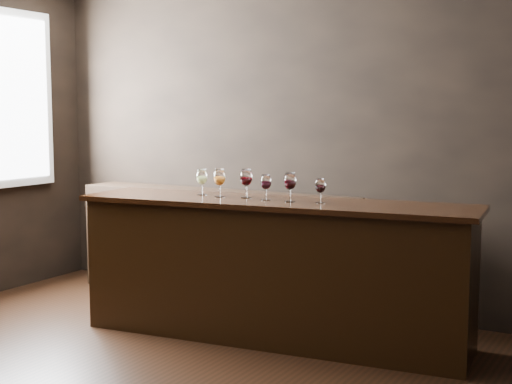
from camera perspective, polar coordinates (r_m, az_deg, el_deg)
The scene contains 10 objects.
room_shell at distance 4.37m, azimuth -12.40°, elevation 8.60°, with size 5.02×4.52×2.81m.
bar_counter at distance 5.14m, azimuth 1.43°, elevation -6.45°, with size 2.78×0.60×0.97m, color black.
bar_top at distance 5.05m, azimuth 1.45°, elevation -0.87°, with size 2.87×0.67×0.04m, color black.
back_bar_shelf at distance 6.28m, azimuth -3.35°, elevation -4.21°, with size 2.63×0.40×0.95m, color black.
glass_white at distance 5.38m, azimuth -4.36°, elevation 1.18°, with size 0.08×0.08×0.20m.
glass_amber at distance 5.25m, azimuth -2.94°, elevation 1.15°, with size 0.09×0.09×0.21m.
glass_red_a at distance 5.18m, azimuth -0.79°, elevation 1.11°, with size 0.09×0.09×0.21m.
glass_red_b at distance 5.06m, azimuth 0.80°, elevation 0.77°, with size 0.08×0.08×0.19m.
glass_red_c at distance 4.96m, azimuth 2.74°, elevation 0.83°, with size 0.09×0.09×0.21m.
glass_red_d at distance 4.91m, azimuth 5.17°, elevation 0.48°, with size 0.07×0.07×0.17m.
Camera 1 is at (2.72, -3.11, 1.64)m, focal length 50.00 mm.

